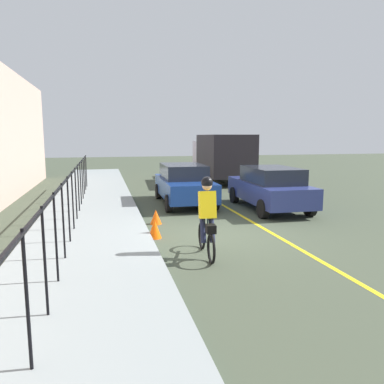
# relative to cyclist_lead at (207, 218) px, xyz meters

# --- Properties ---
(ground_plane) EXTENTS (80.00, 80.00, 0.00)m
(ground_plane) POSITION_rel_cyclist_lead_xyz_m (1.78, -0.74, -0.91)
(ground_plane) COLOR #3E4636
(lane_line_centre) EXTENTS (36.00, 0.12, 0.01)m
(lane_line_centre) POSITION_rel_cyclist_lead_xyz_m (1.78, -2.34, -0.91)
(lane_line_centre) COLOR yellow
(lane_line_centre) RESTS_ON ground
(sidewalk) EXTENTS (40.00, 3.20, 0.15)m
(sidewalk) POSITION_rel_cyclist_lead_xyz_m (1.78, 2.66, -0.84)
(sidewalk) COLOR gray
(sidewalk) RESTS_ON ground
(iron_fence) EXTENTS (18.07, 0.04, 1.60)m
(iron_fence) POSITION_rel_cyclist_lead_xyz_m (2.78, 3.06, 0.36)
(iron_fence) COLOR black
(iron_fence) RESTS_ON sidewalk
(cyclist_lead) EXTENTS (1.71, 0.38, 1.83)m
(cyclist_lead) POSITION_rel_cyclist_lead_xyz_m (0.00, 0.00, 0.00)
(cyclist_lead) COLOR black
(cyclist_lead) RESTS_ON ground
(patrol_sedan) EXTENTS (4.45, 2.02, 1.58)m
(patrol_sedan) POSITION_rel_cyclist_lead_xyz_m (4.78, -3.77, -0.09)
(patrol_sedan) COLOR navy
(patrol_sedan) RESTS_ON ground
(parked_sedan_rear) EXTENTS (4.44, 2.00, 1.58)m
(parked_sedan_rear) POSITION_rel_cyclist_lead_xyz_m (6.62, -0.91, -0.09)
(parked_sedan_rear) COLOR navy
(parked_sedan_rear) RESTS_ON ground
(box_truck_background) EXTENTS (6.84, 2.87, 2.78)m
(box_truck_background) POSITION_rel_cyclist_lead_xyz_m (13.34, -4.66, 0.64)
(box_truck_background) COLOR #262126
(box_truck_background) RESTS_ON ground
(traffic_cone_near) EXTENTS (0.36, 0.36, 0.45)m
(traffic_cone_near) POSITION_rel_cyclist_lead_xyz_m (3.41, 0.68, -0.68)
(traffic_cone_near) COLOR #E74E08
(traffic_cone_near) RESTS_ON ground
(traffic_cone_far) EXTENTS (0.36, 0.36, 0.52)m
(traffic_cone_far) POSITION_rel_cyclist_lead_xyz_m (1.83, 0.93, -0.65)
(traffic_cone_far) COLOR #F75307
(traffic_cone_far) RESTS_ON ground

